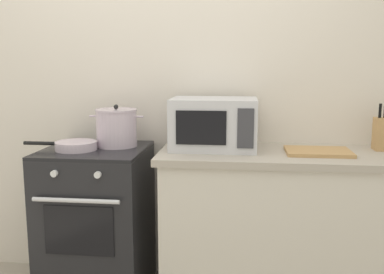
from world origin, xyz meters
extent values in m
cube|color=silver|center=(0.30, 0.97, 1.25)|extent=(4.40, 0.10, 2.50)
cube|color=beige|center=(0.90, 0.62, 0.44)|extent=(1.64, 0.56, 0.88)
cube|color=#ADA393|center=(0.90, 0.62, 0.90)|extent=(1.70, 0.60, 0.04)
cube|color=black|center=(-0.35, 0.60, 0.45)|extent=(0.60, 0.60, 0.90)
cube|color=black|center=(-0.35, 0.60, 0.91)|extent=(0.60, 0.60, 0.02)
cube|color=black|center=(-0.35, 0.30, 0.52)|extent=(0.39, 0.01, 0.28)
cylinder|color=silver|center=(-0.35, 0.27, 0.70)|extent=(0.48, 0.02, 0.02)
cylinder|color=silver|center=(-0.47, 0.29, 0.84)|extent=(0.04, 0.02, 0.04)
cylinder|color=silver|center=(-0.23, 0.29, 0.84)|extent=(0.04, 0.02, 0.04)
cylinder|color=silver|center=(-0.24, 0.69, 1.03)|extent=(0.25, 0.25, 0.22)
cylinder|color=silver|center=(-0.24, 0.69, 1.14)|extent=(0.25, 0.25, 0.01)
sphere|color=black|center=(-0.24, 0.69, 1.16)|extent=(0.03, 0.03, 0.03)
cylinder|color=silver|center=(-0.38, 0.69, 1.10)|extent=(0.05, 0.01, 0.01)
cylinder|color=silver|center=(-0.09, 0.69, 1.10)|extent=(0.05, 0.01, 0.01)
cylinder|color=silver|center=(-0.44, 0.54, 0.95)|extent=(0.24, 0.24, 0.05)
cylinder|color=black|center=(-0.66, 0.54, 0.96)|extent=(0.20, 0.02, 0.02)
cube|color=silver|center=(0.36, 0.68, 1.07)|extent=(0.50, 0.36, 0.30)
cube|color=black|center=(0.30, 0.50, 1.07)|extent=(0.28, 0.01, 0.19)
cube|color=#38383D|center=(0.54, 0.50, 1.07)|extent=(0.09, 0.01, 0.22)
cube|color=tan|center=(0.95, 0.60, 0.93)|extent=(0.36, 0.26, 0.02)
cylinder|color=black|center=(1.32, 0.74, 1.15)|extent=(0.02, 0.02, 0.08)
camera|label=1|loc=(0.52, -1.88, 1.42)|focal=40.90mm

